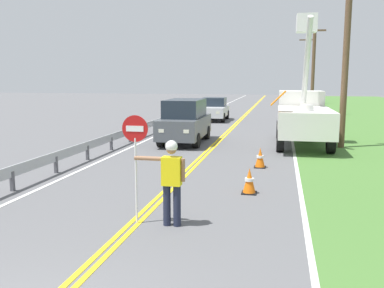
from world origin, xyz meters
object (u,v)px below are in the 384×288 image
utility_pole_mid (313,68)px  utility_pole_far (306,68)px  utility_pole_near (346,52)px  traffic_cone_lead (249,181)px  stop_sign_paddle (135,145)px  oncoming_sedan_second (214,109)px  flagger_worker (171,177)px  oncoming_suv_nearest (185,121)px  utility_bucket_truck (303,114)px  traffic_cone_mid (260,158)px

utility_pole_mid → utility_pole_far: utility_pole_far is taller
utility_pole_near → traffic_cone_lead: utility_pole_near is taller
stop_sign_paddle → utility_pole_near: bearing=63.6°
oncoming_sedan_second → utility_pole_near: (7.58, -10.96, 3.42)m
utility_pole_far → utility_pole_near: bearing=-90.1°
oncoming_sedan_second → traffic_cone_lead: bearing=-78.1°
flagger_worker → utility_pole_far: size_ratio=0.22×
oncoming_suv_nearest → utility_pole_mid: 18.81m
stop_sign_paddle → oncoming_sedan_second: bearing=94.9°
flagger_worker → utility_bucket_truck: utility_bucket_truck is taller
utility_bucket_truck → traffic_cone_lead: (-1.78, -9.36, -1.10)m
flagger_worker → traffic_cone_mid: (1.53, 6.27, -0.71)m
utility_pole_far → traffic_cone_lead: utility_pole_far is taller
oncoming_suv_nearest → traffic_cone_mid: size_ratio=6.62×
flagger_worker → stop_sign_paddle: stop_sign_paddle is taller
oncoming_sedan_second → utility_pole_near: utility_pole_near is taller
stop_sign_paddle → utility_pole_mid: size_ratio=0.31×
stop_sign_paddle → utility_pole_near: 12.99m
flagger_worker → utility_pole_mid: 29.01m
oncoming_suv_nearest → utility_pole_far: size_ratio=0.56×
utility_pole_mid → traffic_cone_mid: 22.72m
utility_pole_near → traffic_cone_mid: size_ratio=11.64×
oncoming_suv_nearest → traffic_cone_mid: (3.86, -5.00, -0.72)m
utility_bucket_truck → utility_pole_near: bearing=-25.6°
oncoming_sedan_second → utility_pole_mid: (7.40, 6.10, 3.16)m
stop_sign_paddle → utility_bucket_truck: utility_bucket_truck is taller
oncoming_suv_nearest → flagger_worker: bearing=-78.3°
utility_pole_far → traffic_cone_mid: utility_pole_far is taller
oncoming_suv_nearest → utility_pole_near: utility_pole_near is taller
utility_pole_mid → traffic_cone_lead: bearing=-97.3°
utility_pole_near → utility_pole_mid: utility_pole_near is taller
flagger_worker → utility_pole_far: utility_pole_far is taller
flagger_worker → utility_pole_far: bearing=83.7°
utility_pole_mid → oncoming_sedan_second: bearing=-140.5°
utility_pole_far → oncoming_suv_nearest: bearing=-102.2°
oncoming_suv_nearest → oncoming_sedan_second: (-0.36, 11.09, -0.23)m
stop_sign_paddle → oncoming_sedan_second: size_ratio=0.56×
stop_sign_paddle → utility_bucket_truck: 12.86m
stop_sign_paddle → utility_pole_far: bearing=82.7°
oncoming_sedan_second → utility_pole_far: 24.25m
oncoming_suv_nearest → utility_pole_mid: utility_pole_mid is taller
stop_sign_paddle → utility_bucket_truck: bearing=72.0°
oncoming_suv_nearest → utility_pole_far: utility_pole_far is taller
utility_bucket_truck → flagger_worker: bearing=-104.7°
oncoming_sedan_second → flagger_worker: bearing=-83.1°
traffic_cone_mid → utility_pole_near: bearing=56.8°
oncoming_sedan_second → traffic_cone_mid: 16.64m
flagger_worker → utility_pole_near: 12.82m
traffic_cone_lead → utility_pole_near: bearing=67.9°
flagger_worker → oncoming_suv_nearest: bearing=101.7°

